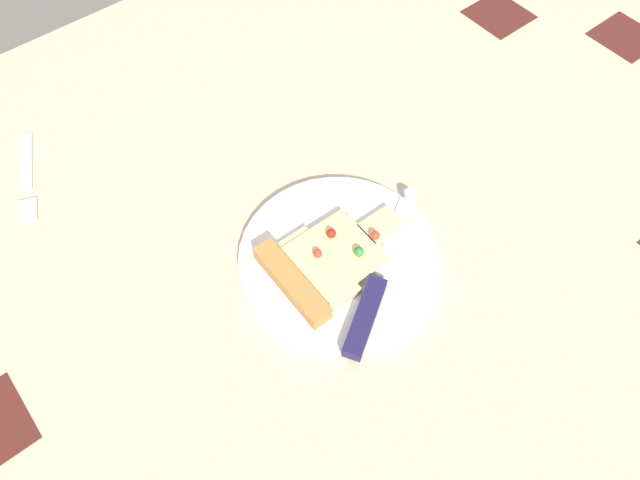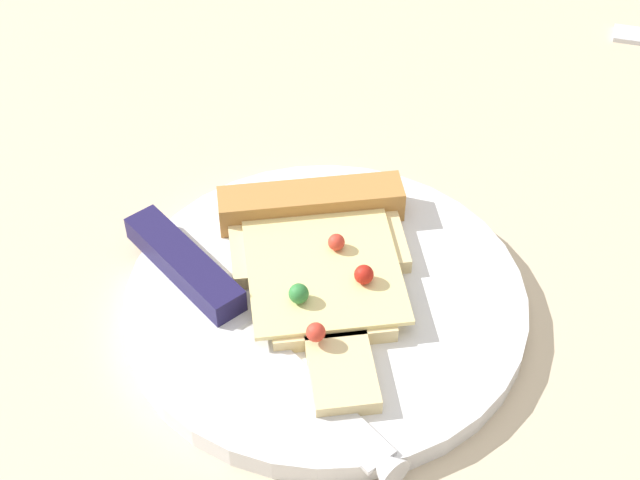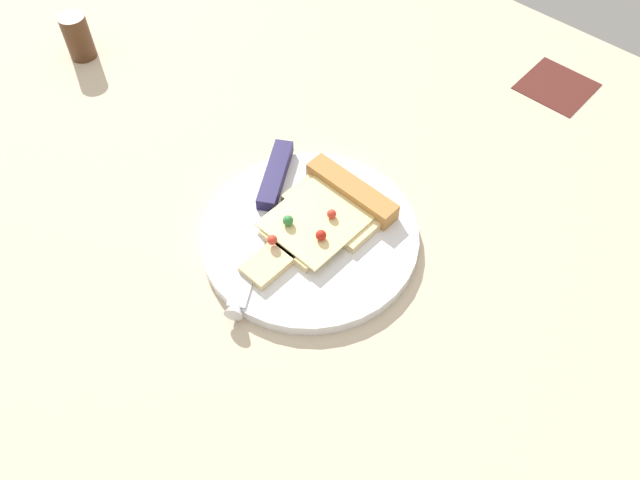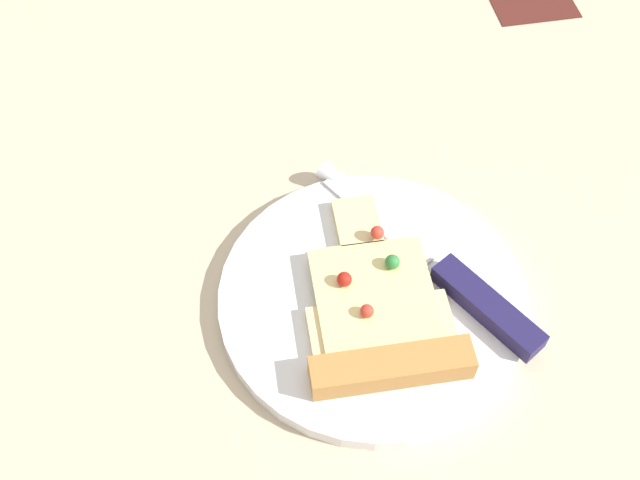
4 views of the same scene
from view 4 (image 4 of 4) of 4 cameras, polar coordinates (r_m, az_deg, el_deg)
name	(u,v)px [view 4 (image 4 of 4)]	position (r cm, az deg, el deg)	size (l,w,h in cm)	color
ground_plane	(379,219)	(67.91, 4.50, 1.56)	(129.84, 129.84, 3.00)	#C6B293
plate	(372,298)	(60.63, 3.91, -4.42)	(24.45, 24.45, 1.45)	silver
pizza_slice	(379,317)	(58.07, 4.49, -5.79)	(12.05, 17.56, 2.50)	beige
knife	(443,271)	(61.12, 9.30, -2.29)	(14.21, 21.63, 2.45)	silver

